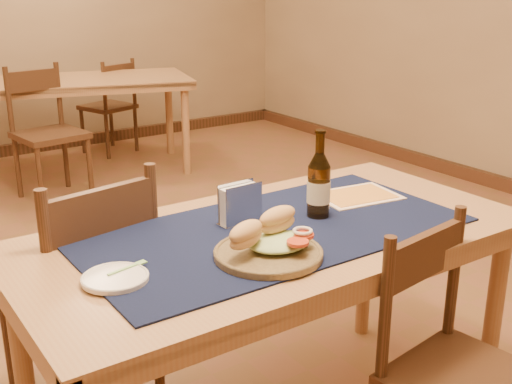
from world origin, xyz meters
TOP-DOWN VIEW (x-y plane):
  - room at (0.00, 0.00)m, footprint 6.04×7.04m
  - main_table at (0.00, -0.80)m, footprint 1.60×0.80m
  - placemat at (0.00, -0.80)m, footprint 1.20×0.60m
  - baseboard at (0.00, 0.00)m, footprint 6.00×7.00m
  - back_table at (0.62, 2.62)m, footprint 1.82×1.24m
  - chair_main_far at (-0.47, -0.37)m, footprint 0.50×0.50m
  - chair_main_near at (0.25, -1.34)m, footprint 0.45×0.45m
  - chair_back_near at (0.18, 2.14)m, footprint 0.48×0.48m
  - chair_back_far at (1.01, 3.05)m, footprint 0.49×0.49m
  - sandwich_plate at (-0.13, -0.95)m, footprint 0.31×0.31m
  - side_plate at (-0.54, -0.85)m, footprint 0.17×0.17m
  - fork at (-0.49, -0.83)m, footprint 0.12×0.04m
  - beer_bottle at (0.19, -0.78)m, footprint 0.08×0.08m
  - napkin_holder at (-0.06, -0.69)m, footprint 0.15×0.06m
  - menu_card at (0.43, -0.71)m, footprint 0.31×0.25m

SIDE VIEW (x-z plane):
  - baseboard at x=0.00m, z-range 0.00..0.10m
  - chair_back_far at x=1.01m, z-range 0.02..0.85m
  - chair_main_near at x=0.25m, z-range 0.02..0.88m
  - chair_back_near at x=0.18m, z-range 0.02..0.94m
  - chair_main_far at x=-0.47m, z-range 0.02..0.95m
  - main_table at x=0.00m, z-range 0.29..1.04m
  - back_table at x=0.62m, z-range 0.29..1.04m
  - placemat at x=0.00m, z-range 0.75..0.76m
  - menu_card at x=0.43m, z-range 0.76..0.76m
  - side_plate at x=-0.54m, z-range 0.76..0.77m
  - fork at x=-0.49m, z-range 0.77..0.77m
  - sandwich_plate at x=-0.13m, z-range 0.73..0.85m
  - napkin_holder at x=-0.06m, z-range 0.75..0.88m
  - beer_bottle at x=0.19m, z-range 0.72..1.00m
  - room at x=0.00m, z-range -0.02..2.82m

